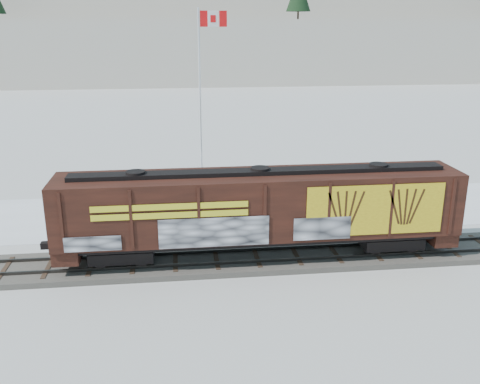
{
  "coord_description": "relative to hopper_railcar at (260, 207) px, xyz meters",
  "views": [
    {
      "loc": [
        -3.69,
        -24.08,
        11.35
      ],
      "look_at": [
        -0.46,
        3.0,
        2.71
      ],
      "focal_mm": 40.0,
      "sensor_mm": 36.0,
      "label": 1
    }
  ],
  "objects": [
    {
      "name": "rail_track",
      "position": [
        -0.15,
        0.01,
        -2.7
      ],
      "size": [
        50.0,
        3.4,
        0.43
      ],
      "color": "#59544C",
      "rests_on": "ground"
    },
    {
      "name": "hopper_railcar",
      "position": [
        0.0,
        0.0,
        0.0
      ],
      "size": [
        19.36,
        3.06,
        4.31
      ],
      "color": "black",
      "rests_on": "rail_track"
    },
    {
      "name": "car_silver",
      "position": [
        -1.66,
        7.53,
        -2.08
      ],
      "size": [
        4.66,
        2.98,
        1.48
      ],
      "primitive_type": "imported",
      "rotation": [
        0.0,
        0.0,
        1.26
      ],
      "color": "#A7A9AE",
      "rests_on": "parking_strip"
    },
    {
      "name": "ground",
      "position": [
        -0.15,
        0.01,
        -2.85
      ],
      "size": [
        500.0,
        500.0,
        0.0
      ],
      "primitive_type": "plane",
      "color": "white",
      "rests_on": "ground"
    },
    {
      "name": "car_white",
      "position": [
        1.86,
        7.54,
        -2.11
      ],
      "size": [
        4.53,
        2.62,
        1.41
      ],
      "primitive_type": "imported",
      "rotation": [
        0.0,
        0.0,
        1.85
      ],
      "color": "silver",
      "rests_on": "parking_strip"
    },
    {
      "name": "parking_strip",
      "position": [
        -0.15,
        7.51,
        -2.83
      ],
      "size": [
        40.0,
        8.0,
        0.03
      ],
      "primitive_type": "cube",
      "color": "white",
      "rests_on": "ground"
    },
    {
      "name": "car_dark",
      "position": [
        6.17,
        6.96,
        -2.11
      ],
      "size": [
        5.2,
        2.93,
        1.42
      ],
      "primitive_type": "imported",
      "rotation": [
        0.0,
        0.0,
        1.77
      ],
      "color": "black",
      "rests_on": "parking_strip"
    },
    {
      "name": "hillside",
      "position": [
        -0.2,
        139.8,
        11.53
      ],
      "size": [
        360.0,
        110.0,
        93.0
      ],
      "color": "white",
      "rests_on": "ground"
    },
    {
      "name": "flagpole",
      "position": [
        -2.12,
        12.1,
        1.76
      ],
      "size": [
        2.3,
        0.9,
        12.31
      ],
      "color": "silver",
      "rests_on": "ground"
    }
  ]
}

